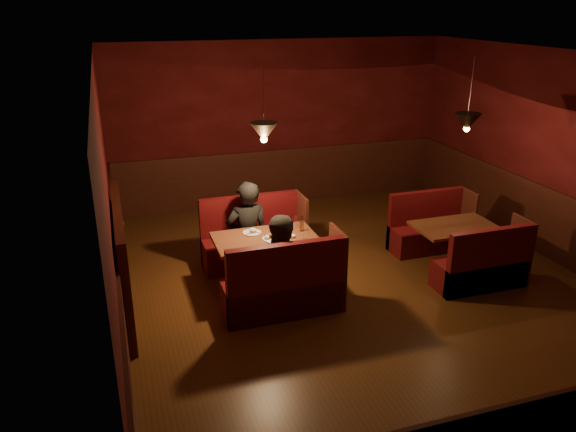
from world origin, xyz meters
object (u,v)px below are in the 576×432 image
object	(u,v)px
main_bench_near	(285,291)
second_bench_far	(429,231)
main_table	(267,249)
diner_b	(285,250)
diner_a	(247,215)
second_bench_near	(484,268)
second_table	(454,236)
main_bench_far	(254,243)

from	to	relation	value
main_bench_near	second_bench_far	distance (m)	2.88
main_table	diner_b	bearing A→B (deg)	-84.44
second_bench_far	diner_a	bearing A→B (deg)	177.52
second_bench_far	second_bench_near	size ratio (longest dim) A/B	1.00
second_bench_near	diner_b	world-z (taller)	diner_b
second_table	diner_b	bearing A→B (deg)	-172.15
main_bench_far	second_bench_far	bearing A→B (deg)	-6.73
second_bench_near	main_table	bearing A→B (deg)	161.29
main_bench_far	second_table	distance (m)	2.78
main_bench_far	second_bench_near	distance (m)	3.10
main_bench_far	second_bench_far	xyz separation A→B (m)	(2.63, -0.31, -0.03)
second_bench_near	main_bench_near	bearing A→B (deg)	176.57
main_bench_far	main_table	bearing A→B (deg)	-91.17
main_table	second_bench_far	bearing A→B (deg)	9.12
main_bench_near	diner_a	size ratio (longest dim) A/B	0.88
main_bench_near	diner_b	xyz separation A→B (m)	(0.04, 0.15, 0.46)
main_bench_far	diner_b	size ratio (longest dim) A/B	0.93
second_table	diner_a	xyz separation A→B (m)	(-2.73, 0.78, 0.35)
diner_b	main_bench_near	bearing A→B (deg)	-91.28
main_bench_far	second_table	xyz separation A→B (m)	(2.61, -0.97, 0.15)
main_bench_near	diner_a	xyz separation A→B (m)	(-0.13, 1.28, 0.51)
second_table	diner_b	xyz separation A→B (m)	(-2.56, -0.35, 0.30)
diner_a	diner_b	bearing A→B (deg)	97.05
main_table	diner_b	size ratio (longest dim) A/B	0.85
second_table	second_bench_far	bearing A→B (deg)	87.80
main_bench_far	diner_a	world-z (taller)	diner_a
main_table	second_bench_near	distance (m)	2.81
main_bench_far	diner_b	xyz separation A→B (m)	(0.04, -1.32, 0.46)
second_bench_far	diner_a	distance (m)	2.81
main_bench_near	second_bench_near	world-z (taller)	main_bench_near
main_table	second_bench_far	size ratio (longest dim) A/B	1.06
main_table	main_bench_near	xyz separation A→B (m)	(0.02, -0.74, -0.23)
main_bench_near	second_table	world-z (taller)	main_bench_near
second_bench_far	second_bench_near	bearing A→B (deg)	-90.00
second_bench_near	diner_a	bearing A→B (deg)	152.44
second_bench_far	diner_b	bearing A→B (deg)	-158.61
main_bench_far	second_bench_near	size ratio (longest dim) A/B	1.17
diner_a	diner_b	distance (m)	1.15
second_bench_far	second_table	bearing A→B (deg)	-92.20
main_bench_near	diner_a	world-z (taller)	diner_a
main_table	main_bench_far	xyz separation A→B (m)	(0.02, 0.74, -0.23)
second_table	diner_a	size ratio (longest dim) A/B	0.68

